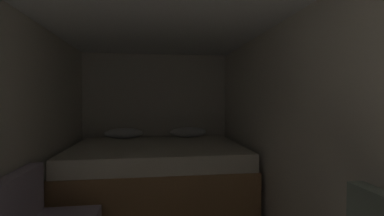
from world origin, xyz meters
The scene contains 4 objects.
wall_back centered at (0.00, 4.28, 1.05)m, with size 2.49×0.05×2.10m, color beige.
wall_right centered at (1.22, 1.82, 1.05)m, with size 0.05×4.87×2.10m, color beige.
ceiling_slab centered at (0.00, 1.82, 2.12)m, with size 2.49×4.87×0.05m, color white.
bed centered at (0.00, 3.35, 0.37)m, with size 2.27×1.73×0.89m.
Camera 1 is at (-0.06, -0.39, 1.33)m, focal length 25.60 mm.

